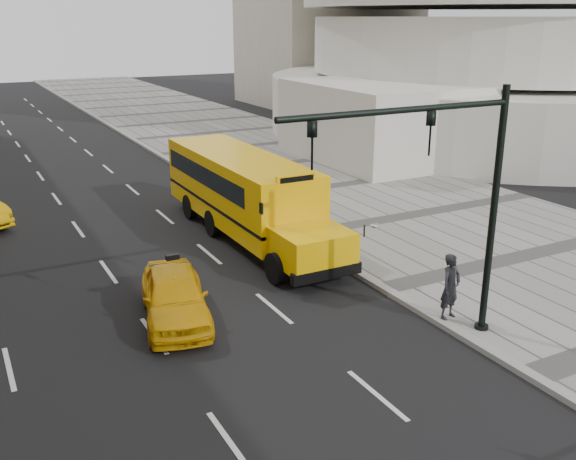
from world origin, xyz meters
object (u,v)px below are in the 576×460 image
pedestrian (451,287)px  traffic_signal (452,189)px  school_bus (243,189)px  taxi_near (175,296)px

pedestrian → traffic_signal: size_ratio=0.28×
pedestrian → school_bus: bearing=88.4°
taxi_near → traffic_signal: size_ratio=0.65×
taxi_near → pedestrian: 7.41m
taxi_near → traffic_signal: 7.80m
school_bus → pedestrian: school_bus is taller
pedestrian → traffic_signal: 3.34m
school_bus → traffic_signal: size_ratio=1.81×
school_bus → pedestrian: (1.76, -9.49, -0.71)m
school_bus → traffic_signal: 10.67m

